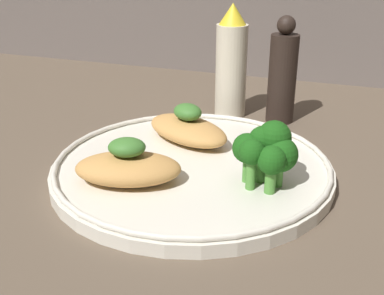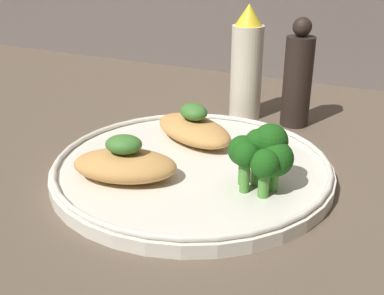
{
  "view_description": "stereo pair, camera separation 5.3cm",
  "coord_description": "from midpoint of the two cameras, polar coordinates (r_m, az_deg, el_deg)",
  "views": [
    {
      "loc": [
        16.33,
        -45.57,
        24.67
      ],
      "look_at": [
        0.0,
        0.0,
        3.4
      ],
      "focal_mm": 45.0,
      "sensor_mm": 36.0,
      "label": 1
    },
    {
      "loc": [
        21.19,
        -43.53,
        24.67
      ],
      "look_at": [
        0.0,
        0.0,
        3.4
      ],
      "focal_mm": 45.0,
      "sensor_mm": 36.0,
      "label": 2
    }
  ],
  "objects": [
    {
      "name": "plate",
      "position": [
        0.54,
        -2.81,
        -2.41
      ],
      "size": [
        31.2,
        31.2,
        2.0
      ],
      "color": "silver",
      "rests_on": "ground_plane"
    },
    {
      "name": "broccoli_bunch",
      "position": [
        0.48,
        5.78,
        -0.35
      ],
      "size": [
        6.64,
        5.68,
        6.62
      ],
      "color": "#4C8E38",
      "rests_on": "plate"
    },
    {
      "name": "grilled_meat_front",
      "position": [
        0.5,
        -10.61,
        -2.3
      ],
      "size": [
        12.34,
        9.32,
        4.79
      ],
      "color": "tan",
      "rests_on": "plate"
    },
    {
      "name": "pepper_grinder",
      "position": [
        0.69,
        8.52,
        8.47
      ],
      "size": [
        3.95,
        3.95,
        15.04
      ],
      "color": "black",
      "rests_on": "ground_plane"
    },
    {
      "name": "ground_plane",
      "position": [
        0.54,
        -2.78,
        -3.82
      ],
      "size": [
        180.0,
        180.0,
        1.0
      ],
      "primitive_type": "cube",
      "color": "brown"
    },
    {
      "name": "sauce_bottle",
      "position": [
        0.7,
        2.51,
        9.86
      ],
      "size": [
        4.53,
        4.53,
        16.34
      ],
      "color": "beige",
      "rests_on": "ground_plane"
    },
    {
      "name": "grilled_meat_middle",
      "position": [
        0.59,
        -3.07,
        2.24
      ],
      "size": [
        13.39,
        10.81,
        4.75
      ],
      "color": "tan",
      "rests_on": "plate"
    }
  ]
}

